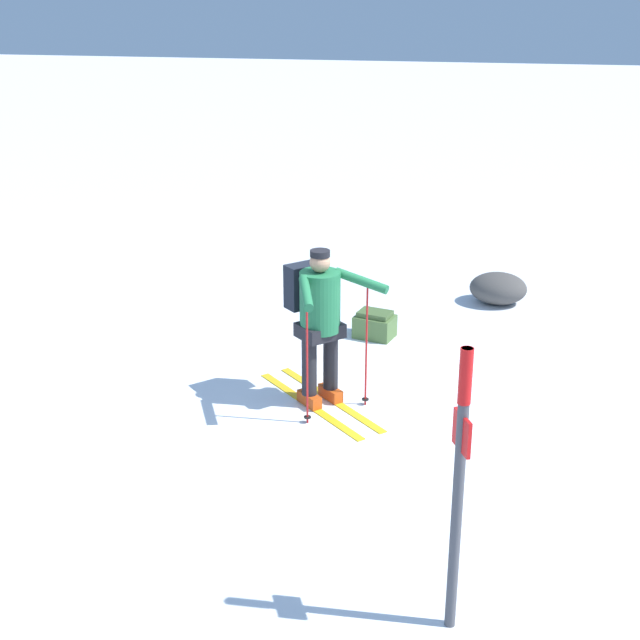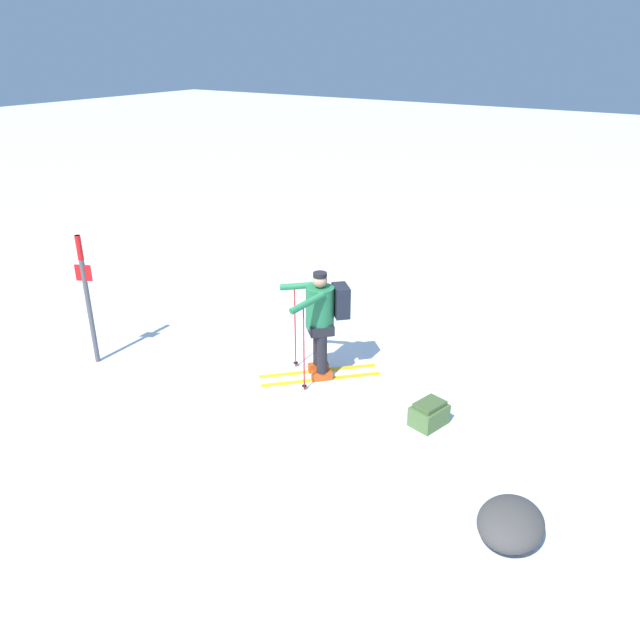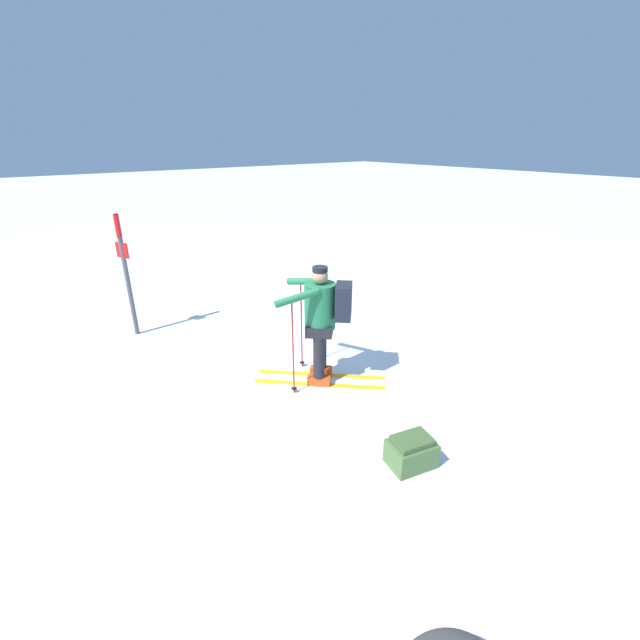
% 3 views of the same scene
% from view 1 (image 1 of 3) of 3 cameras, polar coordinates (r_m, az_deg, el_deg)
% --- Properties ---
extents(ground_plane, '(80.00, 80.00, 0.00)m').
position_cam_1_polar(ground_plane, '(8.69, 3.42, -6.60)').
color(ground_plane, white).
extents(skier, '(1.51, 1.49, 1.61)m').
position_cam_1_polar(skier, '(8.72, -0.12, 0.42)').
color(skier, gold).
rests_on(skier, ground_plane).
extents(dropped_backpack, '(0.52, 0.44, 0.33)m').
position_cam_1_polar(dropped_backpack, '(10.65, 3.52, -0.32)').
color(dropped_backpack, '#4C6B38').
rests_on(dropped_backpack, ground_plane).
extents(trail_marker, '(0.13, 0.23, 2.00)m').
position_cam_1_polar(trail_marker, '(5.65, 8.92, -9.42)').
color(trail_marker, '#4C4C51').
rests_on(trail_marker, ground_plane).
extents(rock_boulder, '(0.75, 0.64, 0.41)m').
position_cam_1_polar(rock_boulder, '(11.97, 11.33, 2.00)').
color(rock_boulder, '#474442').
rests_on(rock_boulder, ground_plane).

